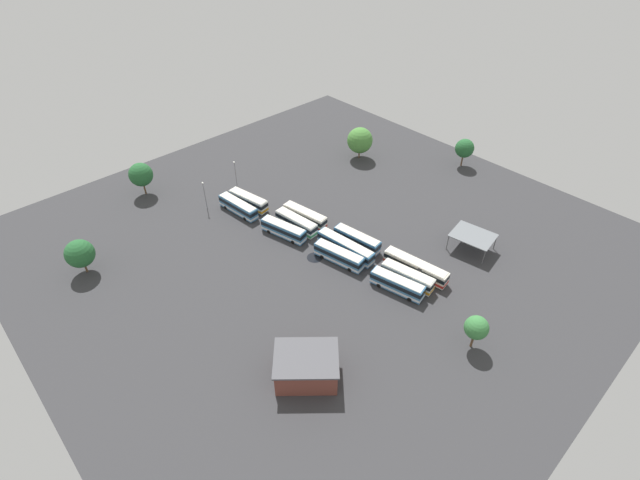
{
  "coord_description": "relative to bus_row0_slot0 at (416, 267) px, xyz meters",
  "views": [
    {
      "loc": [
        -62.5,
        58.47,
        69.57
      ],
      "look_at": [
        -1.25,
        1.14,
        1.5
      ],
      "focal_mm": 26.1,
      "sensor_mm": 36.0,
      "label": 1
    }
  ],
  "objects": [
    {
      "name": "ground_plane",
      "position": [
        22.49,
        7.31,
        -1.83
      ],
      "size": [
        125.82,
        125.82,
        0.0
      ],
      "primitive_type": "plane",
      "color": "#333335"
    },
    {
      "name": "bus_row0_slot0",
      "position": [
        0.0,
        0.0,
        0.0
      ],
      "size": [
        14.9,
        4.71,
        3.45
      ],
      "color": "silver",
      "rests_on": "ground_plane"
    },
    {
      "name": "bus_row0_slot1",
      "position": [
        -0.65,
        3.65,
        -0.0
      ],
      "size": [
        11.85,
        4.69,
        3.45
      ],
      "color": "silver",
      "rests_on": "ground_plane"
    },
    {
      "name": "bus_row0_slot2",
      "position": [
        -0.65,
        7.02,
        -0.0
      ],
      "size": [
        11.83,
        5.04,
        3.45
      ],
      "color": "teal",
      "rests_on": "ground_plane"
    },
    {
      "name": "bus_row1_slot0",
      "position": [
        15.19,
        2.38,
        -0.0
      ],
      "size": [
        11.99,
        4.23,
        3.45
      ],
      "color": "teal",
      "rests_on": "ground_plane"
    },
    {
      "name": "bus_row1_slot1",
      "position": [
        15.08,
        6.24,
        0.0
      ],
      "size": [
        14.87,
        4.14,
        3.45
      ],
      "color": "teal",
      "rests_on": "ground_plane"
    },
    {
      "name": "bus_row1_slot2",
      "position": [
        14.03,
        9.46,
        -0.0
      ],
      "size": [
        12.24,
        4.89,
        3.45
      ],
      "color": "teal",
      "rests_on": "ground_plane"
    },
    {
      "name": "bus_row2_slot0",
      "position": [
        30.43,
        4.98,
        -0.0
      ],
      "size": [
        12.31,
        4.43,
        3.45
      ],
      "color": "silver",
      "rests_on": "ground_plane"
    },
    {
      "name": "bus_row2_slot1",
      "position": [
        29.8,
        8.34,
        -0.0
      ],
      "size": [
        11.86,
        3.86,
        3.45
      ],
      "color": "silver",
      "rests_on": "ground_plane"
    },
    {
      "name": "bus_row2_slot2",
      "position": [
        29.7,
        12.44,
        -0.0
      ],
      "size": [
        11.94,
        5.25,
        3.45
      ],
      "color": "teal",
      "rests_on": "ground_plane"
    },
    {
      "name": "bus_row3_slot1",
      "position": [
        45.47,
        11.16,
        -0.0
      ],
      "size": [
        11.76,
        4.61,
        3.45
      ],
      "color": "silver",
      "rests_on": "ground_plane"
    },
    {
      "name": "bus_row3_slot2",
      "position": [
        44.94,
        14.74,
        -0.0
      ],
      "size": [
        12.28,
        3.79,
        3.45
      ],
      "color": "teal",
      "rests_on": "ground_plane"
    },
    {
      "name": "depot_building",
      "position": [
        -3.24,
        34.59,
        0.76
      ],
      "size": [
        13.73,
        13.89,
        5.13
      ],
      "color": "brown",
      "rests_on": "ground_plane"
    },
    {
      "name": "maintenance_shelter",
      "position": [
        -3.55,
        -15.99,
        2.07
      ],
      "size": [
        10.33,
        8.77,
        4.08
      ],
      "color": "slate",
      "rests_on": "ground_plane"
    },
    {
      "name": "lamp_post_near_entrance",
      "position": [
        52.27,
        19.57,
        2.47
      ],
      "size": [
        0.56,
        0.28,
        7.76
      ],
      "color": "slate",
      "rests_on": "ground_plane"
    },
    {
      "name": "lamp_post_far_corner",
      "position": [
        55.23,
        8.0,
        2.53
      ],
      "size": [
        0.56,
        0.28,
        7.88
      ],
      "color": "slate",
      "rests_on": "ground_plane"
    },
    {
      "name": "tree_north_edge",
      "position": [
        19.66,
        -47.3,
        3.81
      ],
      "size": [
        5.4,
        5.4,
        8.35
      ],
      "color": "brown",
      "rests_on": "ground_plane"
    },
    {
      "name": "tree_east_edge",
      "position": [
        49.47,
        51.97,
        3.35
      ],
      "size": [
        6.13,
        6.13,
        8.25
      ],
      "color": "brown",
      "rests_on": "ground_plane"
    },
    {
      "name": "tree_northeast",
      "position": [
        43.59,
        -28.68,
        3.93
      ],
      "size": [
        7.58,
        7.58,
        9.55
      ],
      "color": "brown",
      "rests_on": "ground_plane"
    },
    {
      "name": "tree_northwest",
      "position": [
        -19.3,
        8.11,
        3.31
      ],
      "size": [
        4.4,
        4.4,
        7.37
      ],
      "color": "brown",
      "rests_on": "ground_plane"
    },
    {
      "name": "tree_west_edge",
      "position": [
        69.39,
        27.99,
        4.14
      ],
      "size": [
        6.22,
        6.22,
        9.09
      ],
      "color": "brown",
      "rests_on": "ground_plane"
    },
    {
      "name": "puddle_between_rows",
      "position": [
        18.78,
        12.39,
        -1.82
      ],
      "size": [
        3.64,
        3.64,
        0.01
      ],
      "primitive_type": "cylinder",
      "color": "black",
      "rests_on": "ground_plane"
    },
    {
      "name": "puddle_near_shelter",
      "position": [
        36.73,
        11.94,
        -1.82
      ],
      "size": [
        3.03,
        3.03,
        0.01
      ],
      "primitive_type": "cylinder",
      "color": "black",
      "rests_on": "ground_plane"
    }
  ]
}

